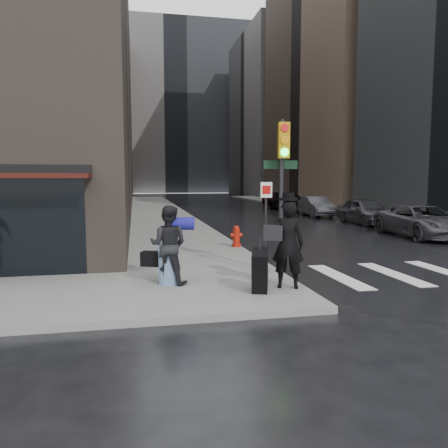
{
  "coord_description": "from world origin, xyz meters",
  "views": [
    {
      "loc": [
        -1.76,
        -9.51,
        2.57
      ],
      "look_at": [
        0.72,
        2.57,
        1.3
      ],
      "focal_mm": 35.0,
      "sensor_mm": 36.0,
      "label": 1
    }
  ],
  "objects": [
    {
      "name": "man_jeans",
      "position": [
        -1.03,
        0.47,
        1.07
      ],
      "size": [
        1.27,
        1.02,
        1.83
      ],
      "rotation": [
        0.0,
        0.0,
        2.79
      ],
      "color": "black",
      "rests_on": "ground"
    },
    {
      "name": "fire_hydrant",
      "position": [
        1.8,
        5.64,
        0.49
      ],
      "size": [
        0.42,
        0.33,
        0.76
      ],
      "rotation": [
        0.0,
        0.0,
        -0.04
      ],
      "color": "#A01809",
      "rests_on": "ground"
    },
    {
      "name": "sidewalk_right",
      "position": [
        13.5,
        27.0,
        0.07
      ],
      "size": [
        3.0,
        50.0,
        0.15
      ],
      "primitive_type": "cube",
      "color": "slate",
      "rests_on": "ground"
    },
    {
      "name": "man_overcoat",
      "position": [
        1.4,
        -0.47,
        1.06
      ],
      "size": [
        1.4,
        0.99,
        2.16
      ],
      "rotation": [
        0.0,
        0.0,
        2.81
      ],
      "color": "black",
      "rests_on": "ground"
    },
    {
      "name": "bldg_right_far",
      "position": [
        26.0,
        58.0,
        12.5
      ],
      "size": [
        22.0,
        20.0,
        25.0
      ],
      "primitive_type": "cube",
      "color": "slate",
      "rests_on": "ground"
    },
    {
      "name": "traffic_light",
      "position": [
        1.86,
        1.01,
        2.67
      ],
      "size": [
        0.97,
        0.49,
        3.91
      ],
      "rotation": [
        0.0,
        0.0,
        -0.11
      ],
      "color": "black",
      "rests_on": "ground"
    },
    {
      "name": "ground",
      "position": [
        0.0,
        0.0,
        0.0
      ],
      "size": [
        140.0,
        140.0,
        0.0
      ],
      "primitive_type": "plane",
      "color": "black",
      "rests_on": "ground"
    },
    {
      "name": "parked_car_2",
      "position": [
        10.61,
        18.88,
        0.68
      ],
      "size": [
        1.77,
        4.25,
        1.37
      ],
      "primitive_type": "imported",
      "rotation": [
        0.0,
        0.0,
        -0.08
      ],
      "color": "#4C4C52",
      "rests_on": "ground"
    },
    {
      "name": "bldg_left_mid",
      "position": [
        -13.0,
        38.0,
        17.0
      ],
      "size": [
        22.0,
        24.0,
        34.0
      ],
      "primitive_type": "cube",
      "color": "slate",
      "rests_on": "ground"
    },
    {
      "name": "sidewalk_left",
      "position": [
        0.0,
        27.0,
        0.07
      ],
      "size": [
        4.0,
        50.0,
        0.15
      ],
      "primitive_type": "cube",
      "color": "slate",
      "rests_on": "ground"
    },
    {
      "name": "parked_car_4",
      "position": [
        11.35,
        30.18,
        0.68
      ],
      "size": [
        1.72,
        4.03,
        1.36
      ],
      "primitive_type": "imported",
      "rotation": [
        0.0,
        0.0,
        0.03
      ],
      "color": "#440E0D",
      "rests_on": "ground"
    },
    {
      "name": "bldg_distant",
      "position": [
        6.0,
        78.0,
        16.0
      ],
      "size": [
        40.0,
        12.0,
        32.0
      ],
      "primitive_type": "cube",
      "color": "slate",
      "rests_on": "ground"
    },
    {
      "name": "bldg_right_mid",
      "position": [
        26.0,
        35.0,
        19.0
      ],
      "size": [
        22.0,
        22.0,
        38.0
      ],
      "primitive_type": "cube",
      "color": "#94745B",
      "rests_on": "ground"
    },
    {
      "name": "bldg_left_far",
      "position": [
        -13.0,
        62.0,
        13.0
      ],
      "size": [
        22.0,
        20.0,
        26.0
      ],
      "primitive_type": "cube",
      "color": "#5C2B1F",
      "rests_on": "ground"
    },
    {
      "name": "parked_car_1",
      "position": [
        11.15,
        13.22,
        0.75
      ],
      "size": [
        1.8,
        4.44,
        1.51
      ],
      "primitive_type": "imported",
      "rotation": [
        0.0,
        0.0,
        -0.0
      ],
      "color": "#404045",
      "rests_on": "ground"
    },
    {
      "name": "parked_car_3",
      "position": [
        10.64,
        24.53,
        0.75
      ],
      "size": [
        2.3,
        5.23,
        1.5
      ],
      "primitive_type": "imported",
      "rotation": [
        0.0,
        0.0,
        0.04
      ],
      "color": "black",
      "rests_on": "ground"
    },
    {
      "name": "parked_car_0",
      "position": [
        10.74,
        7.57,
        0.71
      ],
      "size": [
        2.71,
        5.26,
        1.42
      ],
      "primitive_type": "imported",
      "rotation": [
        0.0,
        0.0,
        -0.07
      ],
      "color": "#47474B",
      "rests_on": "ground"
    }
  ]
}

